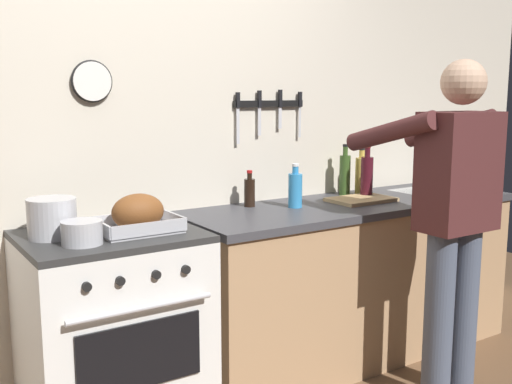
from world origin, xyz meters
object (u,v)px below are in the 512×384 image
Objects in this scene: stock_pot at (52,218)px; person_cook at (453,210)px; stove at (114,330)px; saucepan at (82,233)px; bottle_dish_soap at (295,189)px; bottle_soy_sauce at (250,192)px; roasting_pan at (138,215)px; bottle_cooking_oil at (361,175)px; bottle_olive_oil at (345,174)px; bottle_wine_red at (367,176)px; cutting_board at (361,200)px.

person_cook is at bearing -22.45° from stock_pot.
stock_pot reaches higher than stove.
stove is 5.46× the size of saucepan.
stock_pot is 1.27m from bottle_dish_soap.
bottle_soy_sauce reaches higher than stove.
bottle_soy_sauce is (0.74, 0.25, 0.01)m from roasting_pan.
bottle_cooking_oil is 0.92× the size of bottle_olive_oil.
person_cook is 5.43× the size of bottle_wine_red.
bottle_olive_oil is (1.69, 0.33, 0.08)m from saucepan.
bottle_dish_soap is at bearing 8.32° from saucepan.
bottle_dish_soap is at bearing 5.90° from roasting_pan.
stove is at bearing 179.42° from cutting_board.
bottle_wine_red is 1.00× the size of bottle_olive_oil.
bottle_cooking_oil reaches higher than bottle_soy_sauce.
stock_pot is 1.76m from bottle_olive_oil.
stove is at bearing -167.14° from bottle_soy_sauce.
bottle_olive_oil reaches higher than stock_pot.
cutting_board is 1.18× the size of bottle_olive_oil.
saucepan is at bearing -170.32° from bottle_cooking_oil.
bottle_olive_oil is (1.53, 0.20, 0.58)m from stove.
bottle_olive_oil reaches higher than saucepan.
bottle_olive_oil is at bearing 17.84° from bottle_dish_soap.
stock_pot is at bearing 162.56° from roasting_pan.
person_cook is at bearing -94.01° from bottle_olive_oil.
roasting_pan reaches higher than stock_pot.
saucepan is (-0.16, -0.13, 0.50)m from stove.
bottle_dish_soap is (1.27, -0.01, 0.01)m from stock_pot.
bottle_soy_sauce is at bearing 7.44° from stock_pot.
bottle_dish_soap is at bearing -178.31° from bottle_wine_red.
bottle_soy_sauce is (-0.79, 0.02, -0.04)m from bottle_cooking_oil.
bottle_dish_soap is (1.20, 0.18, 0.05)m from saucepan.
bottle_soy_sauce is (-0.62, 0.21, 0.07)m from cutting_board.
bottle_olive_oil reaches higher than roasting_pan.
bottle_soy_sauce is at bearing 178.45° from bottle_cooking_oil.
stock_pot reaches higher than saucepan.
bottle_dish_soap is (-0.43, 0.69, 0.05)m from person_cook.
bottle_wine_red is at bearing -119.18° from bottle_cooking_oil.
cutting_board is 0.28m from bottle_cooking_oil.
bottle_wine_red is at bearing 4.76° from person_cook.
saucepan is 1.06m from bottle_soy_sauce.
saucepan is at bearing -173.69° from bottle_wine_red.
stove is 0.54m from saucepan.
stock_pot is 0.57× the size of cutting_board.
roasting_pan is at bearing -25.95° from stove.
cutting_board is at bearing -0.58° from stove.
person_cook is 0.63m from cutting_board.
bottle_soy_sauce is at bearing 12.86° from stove.
saucepan is 1.72m from bottle_olive_oil.
bottle_olive_oil reaches higher than bottle_cooking_oil.
bottle_cooking_oil is at bearing -1.55° from bottle_soy_sauce.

